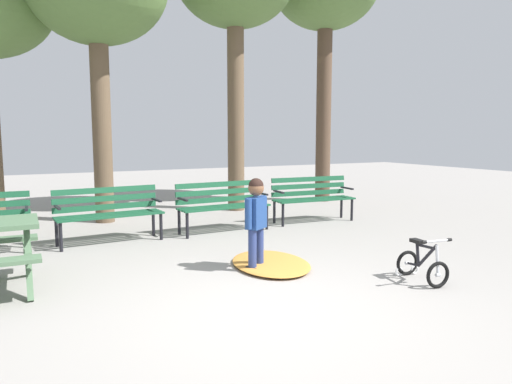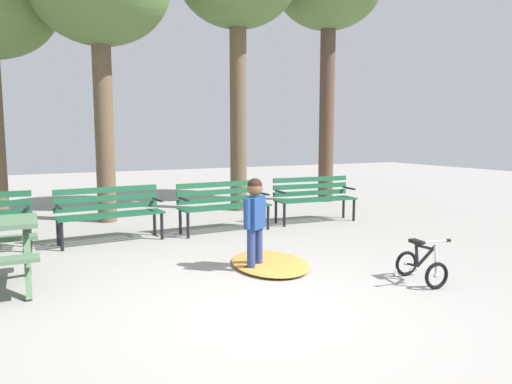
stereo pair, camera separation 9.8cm
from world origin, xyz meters
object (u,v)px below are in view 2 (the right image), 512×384
(park_bench_left, at_px, (110,210))
(park_bench_far_right, at_px, (314,195))
(park_bench_right, at_px, (223,202))
(child_standing, at_px, (255,216))
(kids_bicycle, at_px, (421,265))

(park_bench_left, distance_m, park_bench_far_right, 3.81)
(park_bench_right, distance_m, park_bench_far_right, 1.91)
(child_standing, xyz_separation_m, kids_bicycle, (1.47, -1.29, -0.48))
(park_bench_right, relative_size, kids_bicycle, 2.73)
(park_bench_far_right, relative_size, kids_bicycle, 2.75)
(park_bench_left, bearing_deg, kids_bicycle, -52.82)
(child_standing, height_order, kids_bicycle, child_standing)
(park_bench_far_right, distance_m, child_standing, 3.49)
(park_bench_far_right, height_order, kids_bicycle, park_bench_far_right)
(park_bench_right, height_order, park_bench_far_right, same)
(park_bench_far_right, xyz_separation_m, kids_bicycle, (-1.01, -3.74, -0.31))
(park_bench_far_right, relative_size, child_standing, 1.42)
(park_bench_left, xyz_separation_m, park_bench_far_right, (3.81, 0.05, 0.00))
(park_bench_left, bearing_deg, child_standing, -61.03)
(park_bench_far_right, bearing_deg, kids_bicycle, -105.17)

